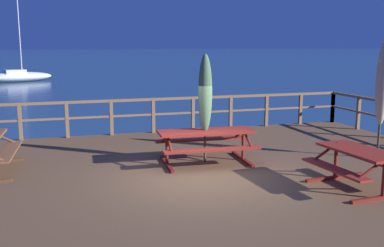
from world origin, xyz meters
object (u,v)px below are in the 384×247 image
object	(u,v)px
picnic_table_front_right	(359,160)
patio_umbrella_tall_mid_right	(205,94)
patio_umbrella_short_front	(383,82)
sailboat_distant	(19,76)
picnic_table_mid_left	(206,139)

from	to	relation	value
picnic_table_front_right	patio_umbrella_tall_mid_right	bearing A→B (deg)	129.08
patio_umbrella_short_front	picnic_table_front_right	bearing A→B (deg)	-137.31
patio_umbrella_tall_mid_right	sailboat_distant	bearing A→B (deg)	100.94
picnic_table_mid_left	sailboat_distant	size ratio (longest dim) A/B	0.29
patio_umbrella_tall_mid_right	sailboat_distant	xyz separation A→B (m)	(-6.65, 34.39, -1.79)
patio_umbrella_tall_mid_right	sailboat_distant	world-z (taller)	sailboat_distant
picnic_table_front_right	sailboat_distant	world-z (taller)	sailboat_distant
patio_umbrella_short_front	picnic_table_mid_left	bearing A→B (deg)	168.78
sailboat_distant	picnic_table_mid_left	bearing A→B (deg)	-79.10
picnic_table_front_right	sailboat_distant	xyz separation A→B (m)	(-8.83, 37.08, -0.74)
picnic_table_mid_left	patio_umbrella_short_front	xyz separation A→B (m)	(4.13, -0.82, 1.29)
picnic_table_mid_left	patio_umbrella_tall_mid_right	bearing A→B (deg)	84.32
patio_umbrella_tall_mid_right	sailboat_distant	distance (m)	35.07
sailboat_distant	patio_umbrella_tall_mid_right	bearing A→B (deg)	-79.06
patio_umbrella_short_front	sailboat_distant	xyz separation A→B (m)	(-10.77, 35.29, -2.04)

